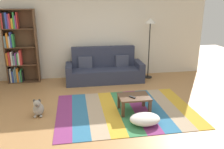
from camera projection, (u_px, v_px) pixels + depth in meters
name	position (u px, v px, depth m)	size (l,w,h in m)	color
ground_plane	(112.00, 110.00, 5.09)	(14.00, 14.00, 0.00)	#B27F4C
back_wall	(98.00, 33.00, 7.08)	(6.80, 0.10, 2.70)	silver
rug	(125.00, 110.00, 5.08)	(2.97, 2.13, 0.01)	#843370
couch	(104.00, 70.00, 6.90)	(2.26, 0.80, 1.00)	#2D3347
bookshelf	(17.00, 48.00, 6.57)	(0.90, 0.28, 2.10)	brown
coffee_table	(134.00, 99.00, 4.93)	(0.65, 0.51, 0.36)	#513826
pouf	(145.00, 119.00, 4.47)	(0.60, 0.46, 0.20)	white
dog	(38.00, 108.00, 4.81)	(0.22, 0.35, 0.40)	#9E998E
standing_lamp	(150.00, 29.00, 6.83)	(0.32, 0.32, 1.82)	black
tv_remote	(132.00, 97.00, 4.83)	(0.04, 0.15, 0.02)	black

